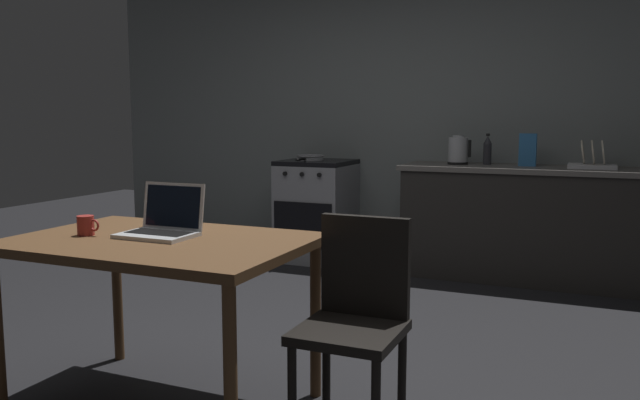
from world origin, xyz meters
TOP-DOWN VIEW (x-y plane):
  - ground_plane at (0.00, 0.00)m, footprint 12.00×12.00m
  - back_wall at (0.30, 2.58)m, footprint 6.40×0.10m
  - kitchen_counter at (1.30, 2.23)m, footprint 2.16×0.64m
  - stove_oven at (-0.61, 2.22)m, footprint 0.60×0.62m
  - dining_table at (-0.03, -0.77)m, footprint 1.26×0.86m
  - chair at (0.82, -0.62)m, footprint 0.40×0.40m
  - laptop at (-0.06, -0.71)m, footprint 0.32×0.26m
  - electric_kettle at (0.64, 2.23)m, footprint 0.18×0.16m
  - frying_pan at (-0.66, 2.20)m, footprint 0.24×0.42m
  - coffee_mug at (-0.38, -0.84)m, footprint 0.11×0.07m
  - cereal_box at (1.17, 2.25)m, footprint 0.13×0.05m
  - dish_rack at (1.64, 2.23)m, footprint 0.34×0.26m
  - bottle_b at (0.86, 2.31)m, footprint 0.07×0.07m

SIDE VIEW (x-z plane):
  - ground_plane at x=0.00m, z-range 0.00..0.00m
  - stove_oven at x=-0.61m, z-range 0.00..0.90m
  - kitchen_counter at x=1.30m, z-range 0.00..0.90m
  - chair at x=0.82m, z-range 0.06..0.94m
  - dining_table at x=-0.03m, z-range 0.31..1.07m
  - coffee_mug at x=-0.38m, z-range 0.76..0.85m
  - laptop at x=-0.06m, z-range 0.69..0.92m
  - frying_pan at x=-0.66m, z-range 0.90..0.94m
  - dish_rack at x=1.64m, z-range 0.84..1.05m
  - electric_kettle at x=0.64m, z-range 0.89..1.13m
  - bottle_b at x=0.86m, z-range 0.89..1.14m
  - cereal_box at x=1.17m, z-range 0.90..1.15m
  - back_wall at x=0.30m, z-range 0.00..2.72m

